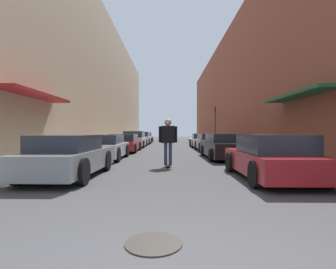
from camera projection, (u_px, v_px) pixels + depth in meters
ground at (166, 148)px, 22.39m from camera, size 112.06×112.06×0.00m
curb_strip_left at (119, 144)px, 27.46m from camera, size 1.80×50.94×0.12m
curb_strip_right at (214, 144)px, 27.51m from camera, size 1.80×50.94×0.12m
building_row_left at (92, 83)px, 27.38m from camera, size 4.90×50.94×13.02m
building_row_right at (241, 91)px, 27.46m from camera, size 4.90×50.94×11.42m
parked_car_left_0 at (67, 157)px, 7.90m from camera, size 1.85×4.21×1.27m
parked_car_left_1 at (104, 147)px, 13.00m from camera, size 1.90×4.20×1.23m
parked_car_left_2 at (123, 143)px, 18.01m from camera, size 2.03×4.56×1.22m
parked_car_left_3 at (133, 140)px, 23.27m from camera, size 1.97×4.56×1.43m
parked_car_left_4 at (140, 138)px, 29.12m from camera, size 2.01×4.60×1.37m
parked_car_left_5 at (144, 138)px, 34.43m from camera, size 1.85×4.38×1.29m
parked_car_right_0 at (270, 158)px, 7.61m from camera, size 1.95×4.19×1.29m
parked_car_right_1 at (224, 146)px, 13.44m from camera, size 2.05×4.73×1.28m
parked_car_right_2 at (209, 142)px, 18.89m from camera, size 1.89×4.15×1.22m
parked_car_right_3 at (200, 140)px, 23.83m from camera, size 2.02×4.48×1.22m
skateboarder at (167, 137)px, 10.19m from camera, size 0.72×0.78×1.88m
manhole_cover at (152, 244)px, 3.19m from camera, size 0.70×0.70×0.02m
traffic_light at (214, 121)px, 28.11m from camera, size 0.16×0.22×3.93m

